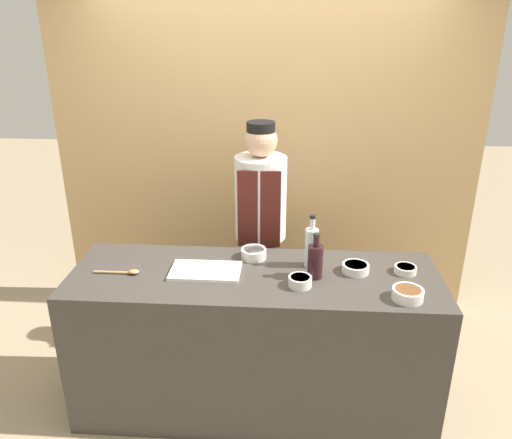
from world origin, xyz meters
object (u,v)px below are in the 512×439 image
object	(u,v)px
sauce_bowl_brown	(408,294)
wooden_spoon	(123,272)
sauce_bowl_orange	(356,268)
sauce_bowl_white	(254,253)
sauce_bowl_green	(300,281)
cutting_board	(205,271)
sauce_bowl_red	(405,269)
bottle_wine	(315,260)
chef_center	(260,230)
bottle_clear	(311,246)

from	to	relation	value
sauce_bowl_brown	wooden_spoon	size ratio (longest dim) A/B	0.62
sauce_bowl_orange	sauce_bowl_white	bearing A→B (deg)	166.65
sauce_bowl_brown	sauce_bowl_green	size ratio (longest dim) A/B	1.27
sauce_bowl_orange	cutting_board	distance (m)	0.86
sauce_bowl_orange	sauce_bowl_red	bearing A→B (deg)	2.45
sauce_bowl_white	wooden_spoon	size ratio (longest dim) A/B	0.58
sauce_bowl_brown	bottle_wine	bearing A→B (deg)	156.40
sauce_bowl_red	sauce_bowl_green	xyz separation A→B (m)	(-0.60, -0.19, 0.01)
wooden_spoon	cutting_board	bearing A→B (deg)	5.42
sauce_bowl_green	bottle_wine	xyz separation A→B (m)	(0.08, 0.11, 0.07)
bottle_wine	chef_center	xyz separation A→B (m)	(-0.35, 0.67, -0.12)
cutting_board	chef_center	world-z (taller)	chef_center
sauce_bowl_white	chef_center	bearing A→B (deg)	88.31
sauce_bowl_orange	wooden_spoon	world-z (taller)	sauce_bowl_orange
sauce_bowl_red	sauce_bowl_white	distance (m)	0.89
sauce_bowl_brown	sauce_bowl_orange	bearing A→B (deg)	129.86
sauce_bowl_green	chef_center	xyz separation A→B (m)	(-0.26, 0.78, -0.04)
sauce_bowl_white	bottle_clear	xyz separation A→B (m)	(0.34, -0.08, 0.09)
sauce_bowl_white	sauce_bowl_orange	size ratio (longest dim) A/B	0.99
sauce_bowl_orange	bottle_clear	size ratio (longest dim) A/B	0.48
sauce_bowl_brown	sauce_bowl_orange	distance (m)	0.37
sauce_bowl_red	chef_center	xyz separation A→B (m)	(-0.87, 0.58, -0.04)
sauce_bowl_green	bottle_wine	world-z (taller)	bottle_wine
sauce_bowl_green	sauce_bowl_red	bearing A→B (deg)	17.88
sauce_bowl_red	bottle_wine	distance (m)	0.53
cutting_board	bottle_wine	bearing A→B (deg)	-0.52
wooden_spoon	bottle_wine	bearing A→B (deg)	2.03
sauce_bowl_red	bottle_wine	world-z (taller)	bottle_wine
cutting_board	sauce_bowl_white	bearing A→B (deg)	38.97
chef_center	sauce_bowl_white	bearing A→B (deg)	-91.69
sauce_bowl_red	chef_center	size ratio (longest dim) A/B	0.08
sauce_bowl_green	cutting_board	size ratio (longest dim) A/B	0.32
bottle_wine	chef_center	bearing A→B (deg)	117.24
cutting_board	wooden_spoon	world-z (taller)	wooden_spoon
chef_center	sauce_bowl_orange	bearing A→B (deg)	-45.72
sauce_bowl_brown	cutting_board	world-z (taller)	sauce_bowl_brown
sauce_bowl_red	sauce_bowl_brown	xyz separation A→B (m)	(-0.05, -0.29, 0.01)
bottle_wine	chef_center	size ratio (longest dim) A/B	0.16
sauce_bowl_red	sauce_bowl_green	size ratio (longest dim) A/B	0.97
sauce_bowl_brown	bottle_clear	bearing A→B (deg)	144.72
sauce_bowl_white	bottle_clear	bearing A→B (deg)	-12.70
cutting_board	bottle_wine	world-z (taller)	bottle_wine
sauce_bowl_orange	cutting_board	xyz separation A→B (m)	(-0.86, -0.07, -0.02)
sauce_bowl_red	sauce_bowl_white	world-z (taller)	sauce_bowl_white
sauce_bowl_green	wooden_spoon	distance (m)	1.00
sauce_bowl_green	chef_center	distance (m)	0.82
sauce_bowl_red	sauce_bowl_white	size ratio (longest dim) A/B	0.81
sauce_bowl_brown	bottle_clear	xyz separation A→B (m)	(-0.49, 0.35, 0.09)
sauce_bowl_orange	bottle_wine	bearing A→B (deg)	-162.20
sauce_bowl_white	bottle_clear	world-z (taller)	bottle_clear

